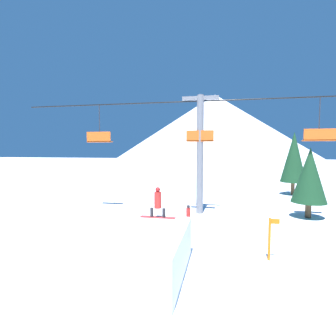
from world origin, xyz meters
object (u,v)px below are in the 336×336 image
object	(u,v)px
snowboarder	(158,203)
trail_marker	(270,238)
snow_ramp	(138,252)
pine_tree_near	(310,175)
distant_skier	(188,215)

from	to	relation	value
snowboarder	trail_marker	size ratio (longest dim) A/B	0.87
snowboarder	trail_marker	distance (m)	4.60
snow_ramp	trail_marker	bearing A→B (deg)	23.81
pine_tree_near	trail_marker	world-z (taller)	pine_tree_near
distant_skier	snow_ramp	bearing A→B (deg)	-99.73
snowboarder	trail_marker	xyz separation A→B (m)	(4.41, 0.31, -1.25)
pine_tree_near	distant_skier	xyz separation A→B (m)	(-7.20, -3.39, -2.03)
pine_tree_near	distant_skier	bearing A→B (deg)	-154.82
snow_ramp	trail_marker	distance (m)	5.12
distant_skier	pine_tree_near	bearing A→B (deg)	25.18
snowboarder	trail_marker	bearing A→B (deg)	3.95
snowboarder	pine_tree_near	xyz separation A→B (m)	(7.95, 7.52, 0.55)
snow_ramp	distant_skier	size ratio (longest dim) A/B	3.47
pine_tree_near	trail_marker	size ratio (longest dim) A/B	2.65
snow_ramp	pine_tree_near	world-z (taller)	pine_tree_near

